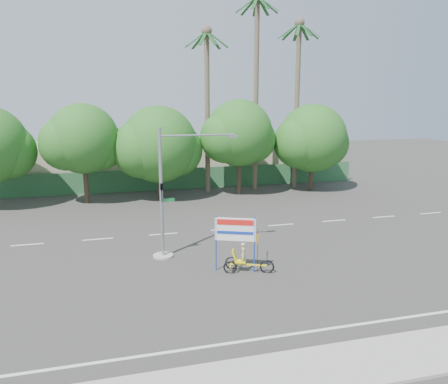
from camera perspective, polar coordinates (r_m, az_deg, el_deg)
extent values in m
plane|color=#33302D|center=(21.04, 0.33, -11.54)|extent=(120.00, 120.00, 0.00)
cube|color=gray|center=(14.81, 8.56, -22.60)|extent=(50.00, 2.40, 0.12)
cube|color=#336B3D|center=(41.09, -7.51, 1.65)|extent=(38.00, 0.08, 2.00)
cube|color=beige|center=(45.33, -20.95, 3.21)|extent=(12.00, 8.00, 4.00)
cube|color=beige|center=(46.93, 1.49, 4.06)|extent=(14.00, 8.00, 3.60)
sphere|color=#1E591A|center=(37.89, -26.39, 4.79)|extent=(4.32, 4.32, 4.32)
cylinder|color=#473828|center=(37.23, -17.58, 1.44)|extent=(0.40, 0.40, 3.74)
sphere|color=#1E591A|center=(36.78, -17.92, 6.65)|extent=(5.60, 5.60, 5.60)
sphere|color=#1E591A|center=(37.09, -15.89, 5.89)|extent=(4.03, 4.03, 4.03)
sphere|color=#1E591A|center=(36.65, -19.88, 5.96)|extent=(4.26, 4.26, 4.26)
cylinder|color=#473828|center=(37.44, -8.36, 1.60)|extent=(0.40, 0.40, 3.30)
sphere|color=#1E591A|center=(37.01, -8.51, 6.17)|extent=(6.40, 6.40, 6.40)
sphere|color=#1E591A|center=(37.54, -6.34, 5.51)|extent=(4.61, 4.61, 4.61)
sphere|color=#1E591A|center=(36.66, -10.69, 5.56)|extent=(4.86, 4.86, 4.86)
cylinder|color=#473828|center=(38.77, 1.96, 2.52)|extent=(0.40, 0.40, 3.87)
sphere|color=#1E591A|center=(38.33, 2.00, 7.71)|extent=(5.80, 5.80, 5.80)
sphere|color=#1E591A|center=(39.06, 3.71, 6.87)|extent=(4.18, 4.18, 4.18)
sphere|color=#1E591A|center=(37.77, 0.20, 7.11)|extent=(4.41, 4.41, 4.41)
cylinder|color=#473828|center=(41.35, 11.30, 2.59)|extent=(0.40, 0.40, 3.43)
sphere|color=#1E591A|center=(40.95, 11.48, 6.89)|extent=(6.20, 6.20, 6.20)
sphere|color=#1E591A|center=(41.90, 12.99, 6.19)|extent=(4.46, 4.46, 4.46)
sphere|color=#1E591A|center=(40.16, 9.82, 6.41)|extent=(4.71, 4.71, 4.71)
cylinder|color=#70604C|center=(40.25, 4.19, 12.24)|extent=(0.44, 0.44, 17.00)
cube|color=#1C4C21|center=(41.32, 5.72, 23.15)|extent=(1.91, 0.28, 1.36)
cube|color=#1C4C21|center=(41.81, 5.10, 23.03)|extent=(1.65, 1.44, 1.36)
cube|color=#1C4C21|center=(41.93, 4.16, 23.02)|extent=(0.61, 1.93, 1.36)
cube|color=#1C4C21|center=(41.63, 3.31, 23.11)|extent=(1.20, 1.80, 1.36)
cube|color=#1C4C21|center=(41.04, 2.95, 23.27)|extent=(1.89, 0.92, 1.36)
cube|color=#1C4C21|center=(40.44, 3.25, 23.43)|extent=(1.89, 0.92, 1.36)
cube|color=#1C4C21|center=(40.11, 4.10, 23.52)|extent=(1.20, 1.80, 1.36)
cube|color=#1C4C21|center=(40.21, 5.09, 23.47)|extent=(0.61, 1.93, 1.36)
cube|color=#1C4C21|center=(40.69, 5.73, 23.32)|extent=(1.65, 1.44, 1.36)
cylinder|color=#70604C|center=(41.73, 9.47, 10.73)|extent=(0.44, 0.44, 15.00)
sphere|color=#70604C|center=(42.23, 9.85, 20.96)|extent=(0.90, 0.90, 0.90)
cube|color=#1C4C21|center=(42.52, 11.04, 19.95)|extent=(1.91, 0.28, 1.36)
cube|color=#1C4C21|center=(42.97, 10.39, 19.89)|extent=(1.65, 1.44, 1.36)
cube|color=#1C4C21|center=(43.03, 9.48, 19.91)|extent=(0.61, 1.93, 1.36)
cube|color=#1C4C21|center=(42.68, 8.72, 20.00)|extent=(1.20, 1.80, 1.36)
cube|color=#1C4C21|center=(42.07, 8.45, 20.12)|extent=(1.89, 0.92, 1.36)
cube|color=#1C4C21|center=(41.49, 8.82, 20.23)|extent=(1.89, 0.92, 1.36)
cube|color=#1C4C21|center=(41.20, 9.68, 20.26)|extent=(1.20, 1.80, 1.36)
cube|color=#1C4C21|center=(41.36, 10.60, 20.19)|extent=(0.61, 1.93, 1.36)
cube|color=#1C4C21|center=(41.88, 11.13, 20.07)|extent=(1.65, 1.44, 1.36)
cylinder|color=#70604C|center=(39.06, -2.20, 10.06)|extent=(0.44, 0.44, 14.00)
sphere|color=#70604C|center=(39.42, -2.28, 20.28)|extent=(0.90, 0.90, 0.90)
cube|color=#1C4C21|center=(39.55, -0.86, 19.30)|extent=(1.91, 0.28, 1.36)
cube|color=#1C4C21|center=(40.08, -1.41, 19.20)|extent=(1.65, 1.44, 1.36)
cube|color=#1C4C21|center=(40.26, -2.34, 19.17)|extent=(0.61, 1.93, 1.36)
cube|color=#1C4C21|center=(40.02, -3.24, 19.20)|extent=(1.20, 1.80, 1.36)
cube|color=#1C4C21|center=(39.46, -3.71, 19.29)|extent=(1.89, 0.92, 1.36)
cube|color=#1C4C21|center=(38.83, -3.52, 19.41)|extent=(1.89, 0.92, 1.36)
cube|color=#1C4C21|center=(38.44, -2.72, 19.49)|extent=(1.20, 1.80, 1.36)
cube|color=#1C4C21|center=(38.47, -1.70, 19.50)|extent=(0.61, 1.93, 1.36)
cube|color=#1C4C21|center=(38.91, -0.97, 19.42)|extent=(1.65, 1.44, 1.36)
cylinder|color=gray|center=(24.24, -7.95, -8.24)|extent=(1.10, 1.10, 0.10)
cylinder|color=gray|center=(23.27, -8.20, -0.25)|extent=(0.18, 0.18, 7.00)
cylinder|color=gray|center=(23.12, -3.46, 7.42)|extent=(4.00, 0.10, 0.10)
cube|color=gray|center=(23.57, 1.11, 7.29)|extent=(0.55, 0.20, 0.12)
imported|color=black|center=(23.03, -8.14, -0.13)|extent=(0.16, 0.20, 1.00)
cube|color=#14662D|center=(23.39, -7.32, -1.04)|extent=(0.70, 0.04, 0.18)
torus|color=black|center=(21.93, 5.63, -9.69)|extent=(0.69, 0.35, 0.72)
torus|color=black|center=(22.34, 0.99, -9.26)|extent=(0.65, 0.33, 0.67)
torus|color=black|center=(21.80, 0.80, -9.83)|extent=(0.65, 0.33, 0.67)
cube|color=yellow|center=(21.95, 3.26, -9.44)|extent=(1.68, 0.75, 0.06)
cube|color=yellow|center=(22.06, 0.89, -9.49)|extent=(0.30, 0.61, 0.05)
cube|color=yellow|center=(21.93, 2.15, -9.03)|extent=(0.66, 0.61, 0.06)
cube|color=yellow|center=(21.86, 1.40, -8.28)|extent=(0.39, 0.50, 0.57)
cylinder|color=black|center=(21.77, 5.65, -8.65)|extent=(0.04, 0.04, 0.58)
cube|color=black|center=(21.67, 5.67, -7.95)|extent=(0.22, 0.46, 0.04)
imported|color=#CCB284|center=(21.78, 2.57, -8.07)|extent=(0.41, 0.49, 1.14)
cylinder|color=#193BBC|center=(21.77, -1.04, -6.67)|extent=(0.08, 0.08, 2.86)
cylinder|color=#193BBC|center=(21.57, 3.99, -6.89)|extent=(0.08, 0.08, 2.86)
cube|color=white|center=(21.42, 1.47, -4.91)|extent=(1.87, 0.83, 1.16)
cube|color=red|center=(21.28, 1.47, -3.99)|extent=(1.66, 0.71, 0.27)
cube|color=#193BBC|center=(21.43, 1.46, -5.35)|extent=(1.66, 0.71, 0.15)
cylinder|color=black|center=(21.67, 4.40, -7.69)|extent=(0.03, 0.03, 2.22)
cube|color=red|center=(21.47, 3.44, -5.93)|extent=(0.87, 0.38, 0.69)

